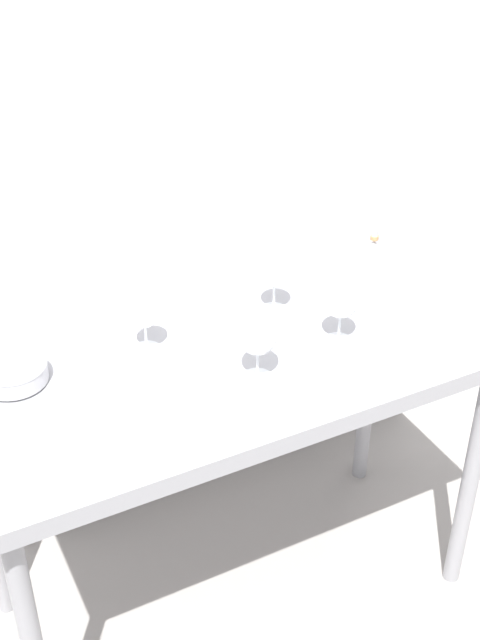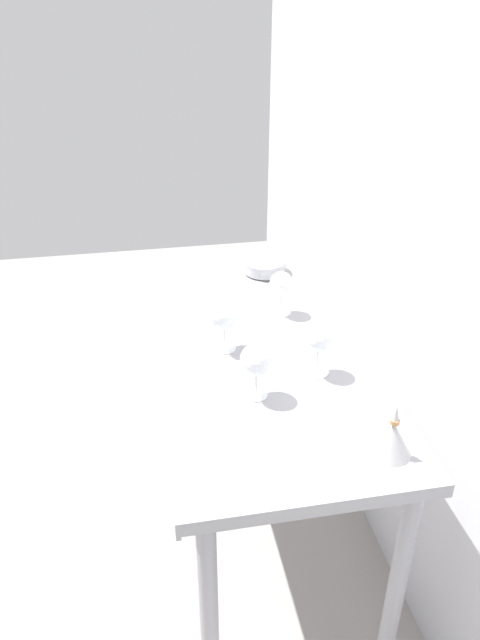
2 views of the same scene
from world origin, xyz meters
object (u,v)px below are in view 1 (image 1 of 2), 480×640
at_px(wine_glass_far_right, 275,273).
at_px(wine_glass_near_right, 341,302).
at_px(wine_glass_far_left, 144,314).
at_px(wine_glass_near_center, 258,337).
at_px(tasting_bowl, 13,372).
at_px(decanter_funnel, 373,253).
at_px(tasting_sheet_upper, 157,388).

bearing_deg(wine_glass_far_right, wine_glass_near_right, -68.28).
xyz_separation_m(wine_glass_far_right, wine_glass_far_left, (-0.38, -0.02, -0.01)).
relative_size(wine_glass_near_center, wine_glass_far_left, 1.10).
bearing_deg(tasting_bowl, wine_glass_far_left, -3.29).
distance_m(wine_glass_far_right, decanter_funnel, 0.39).
xyz_separation_m(wine_glass_near_center, tasting_sheet_upper, (-0.23, 0.07, -0.12)).
xyz_separation_m(tasting_bowl, decanter_funnel, (1.08, 0.08, 0.02)).
height_order(wine_glass_near_center, tasting_bowl, wine_glass_near_center).
height_order(wine_glass_near_center, wine_glass_far_right, wine_glass_near_center).
height_order(tasting_sheet_upper, decanter_funnel, decanter_funnel).
bearing_deg(wine_glass_far_left, wine_glass_near_right, -21.87).
relative_size(tasting_sheet_upper, decanter_funnel, 1.58).
relative_size(wine_glass_near_center, wine_glass_near_right, 1.03).
bearing_deg(decanter_funnel, tasting_bowl, -176.04).
bearing_deg(decanter_funnel, wine_glass_far_right, -168.35).
relative_size(wine_glass_near_right, tasting_sheet_upper, 0.72).
relative_size(wine_glass_near_center, decanter_funnel, 1.17).
relative_size(wine_glass_near_center, tasting_sheet_upper, 0.74).
bearing_deg(wine_glass_far_left, wine_glass_near_center, -49.61).
distance_m(wine_glass_far_right, wine_glass_far_left, 0.38).
relative_size(wine_glass_far_right, tasting_bowl, 0.98).
xyz_separation_m(wine_glass_near_right, tasting_sheet_upper, (-0.50, 0.03, -0.12)).
bearing_deg(decanter_funnel, tasting_sheet_upper, -162.21).
bearing_deg(tasting_sheet_upper, tasting_bowl, 161.15).
distance_m(wine_glass_near_center, tasting_bowl, 0.59).
bearing_deg(wine_glass_far_left, tasting_sheet_upper, -103.28).
height_order(wine_glass_near_right, tasting_bowl, wine_glass_near_right).
bearing_deg(wine_glass_near_right, decanter_funnel, 43.49).
distance_m(wine_glass_far_right, wine_glass_near_right, 0.22).
bearing_deg(tasting_sheet_upper, wine_glass_far_right, 35.07).
height_order(wine_glass_near_right, tasting_sheet_upper, wine_glass_near_right).
bearing_deg(wine_glass_near_right, wine_glass_near_center, -169.83).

